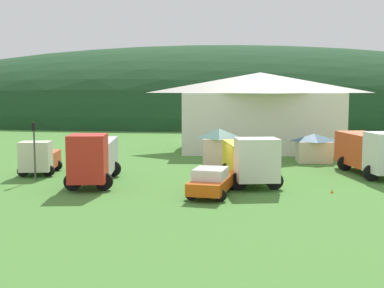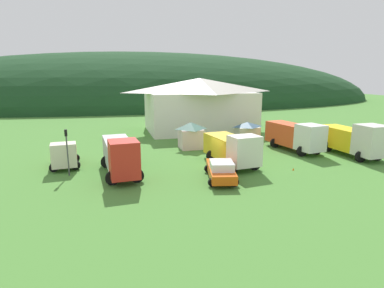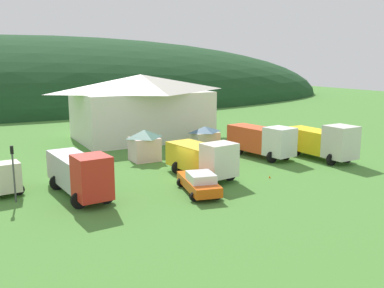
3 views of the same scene
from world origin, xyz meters
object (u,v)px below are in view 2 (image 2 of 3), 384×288
object	(u,v)px
heavy_rig_white	(295,135)
traffic_cone_near_pickup	(293,170)
play_shed_cream	(247,131)
depot_building	(199,104)
traffic_light_west	(67,147)
play_shed_pink	(191,135)
light_truck_cream	(64,155)
flatbed_truck_yellow	(354,139)
service_pickup_orange	(221,170)
heavy_rig_striped	(232,148)
crane_truck_red	(120,154)

from	to	relation	value
heavy_rig_white	traffic_cone_near_pickup	world-z (taller)	heavy_rig_white
play_shed_cream	depot_building	bearing A→B (deg)	113.70
play_shed_cream	traffic_light_west	distance (m)	22.92
play_shed_pink	traffic_light_west	world-z (taller)	traffic_light_west
light_truck_cream	heavy_rig_white	size ratio (longest dim) A/B	0.61
flatbed_truck_yellow	traffic_cone_near_pickup	bearing A→B (deg)	-73.60
light_truck_cream	traffic_cone_near_pickup	xyz separation A→B (m)	(19.86, -6.12, -1.21)
service_pickup_orange	traffic_light_west	distance (m)	12.92
heavy_rig_striped	service_pickup_orange	world-z (taller)	heavy_rig_striped
crane_truck_red	flatbed_truck_yellow	world-z (taller)	flatbed_truck_yellow
light_truck_cream	heavy_rig_striped	size ratio (longest dim) A/B	0.66
play_shed_pink	light_truck_cream	size ratio (longest dim) A/B	0.65
depot_building	service_pickup_orange	xyz separation A→B (m)	(-4.75, -22.87, -3.24)
crane_truck_red	traffic_cone_near_pickup	world-z (taller)	crane_truck_red
heavy_rig_white	play_shed_pink	bearing A→B (deg)	-119.75
light_truck_cream	crane_truck_red	bearing A→B (deg)	49.77
light_truck_cream	service_pickup_orange	distance (m)	14.44
play_shed_pink	heavy_rig_white	xyz separation A→B (m)	(10.93, -4.23, 0.23)
depot_building	service_pickup_orange	bearing A→B (deg)	-101.74
heavy_rig_striped	traffic_cone_near_pickup	bearing A→B (deg)	50.35
service_pickup_orange	traffic_light_west	size ratio (longest dim) A/B	1.42
light_truck_cream	crane_truck_red	size ratio (longest dim) A/B	0.56
play_shed_pink	traffic_cone_near_pickup	size ratio (longest dim) A/B	6.65
crane_truck_red	traffic_light_west	distance (m)	4.39
depot_building	heavy_rig_white	distance (m)	16.98
heavy_rig_white	crane_truck_red	bearing A→B (deg)	-87.12
depot_building	play_shed_cream	xyz separation A→B (m)	(3.88, -8.83, -2.81)
play_shed_pink	flatbed_truck_yellow	bearing A→B (deg)	-26.99
depot_building	light_truck_cream	size ratio (longest dim) A/B	3.52
play_shed_pink	flatbed_truck_yellow	world-z (taller)	flatbed_truck_yellow
depot_building	traffic_cone_near_pickup	distance (m)	22.58
crane_truck_red	traffic_cone_near_pickup	xyz separation A→B (m)	(14.99, -2.73, -1.76)
play_shed_cream	heavy_rig_white	bearing A→B (deg)	-67.00
play_shed_cream	crane_truck_red	bearing A→B (deg)	-147.39
depot_building	crane_truck_red	xyz separation A→B (m)	(-12.56, -19.35, -2.31)
flatbed_truck_yellow	service_pickup_orange	xyz separation A→B (m)	(-16.01, -3.75, -1.01)
service_pickup_orange	depot_building	bearing A→B (deg)	-179.30
heavy_rig_striped	service_pickup_orange	xyz separation A→B (m)	(-2.46, -3.74, -0.84)
light_truck_cream	traffic_light_west	size ratio (longest dim) A/B	1.19
traffic_cone_near_pickup	play_shed_pink	bearing A→B (deg)	121.55
depot_building	flatbed_truck_yellow	distance (m)	22.29
traffic_cone_near_pickup	service_pickup_orange	bearing A→B (deg)	-173.77
light_truck_cream	service_pickup_orange	world-z (taller)	light_truck_cream
traffic_light_west	traffic_cone_near_pickup	bearing A→B (deg)	-10.30
play_shed_pink	depot_building	bearing A→B (deg)	69.27
heavy_rig_white	traffic_light_west	world-z (taller)	traffic_light_west
traffic_cone_near_pickup	play_shed_cream	bearing A→B (deg)	83.75
play_shed_pink	heavy_rig_striped	world-z (taller)	heavy_rig_striped
heavy_rig_white	play_shed_cream	bearing A→B (deg)	-165.59
service_pickup_orange	play_shed_pink	bearing A→B (deg)	-170.05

